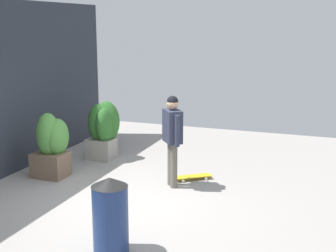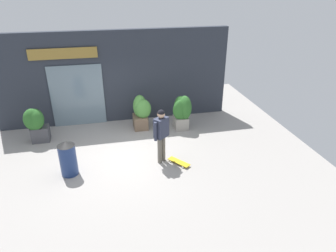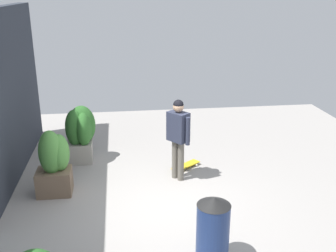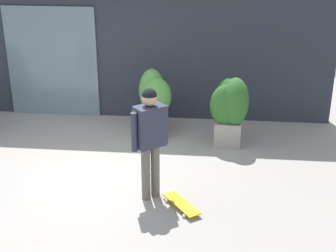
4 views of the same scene
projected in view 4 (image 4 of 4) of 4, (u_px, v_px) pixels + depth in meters
ground_plane at (91, 174)px, 7.88m from camera, size 12.00×12.00×0.00m
building_facade at (117, 35)px, 9.78m from camera, size 8.57×0.31×3.41m
skateboarder at (150, 133)px, 6.82m from camera, size 0.49×0.46×1.69m
skateboard at (182, 204)px, 6.92m from camera, size 0.60×0.71×0.08m
planter_box_left at (230, 108)px, 8.71m from camera, size 0.68×0.68×1.29m
planter_box_right at (153, 102)px, 9.21m from camera, size 0.65×0.64×1.27m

